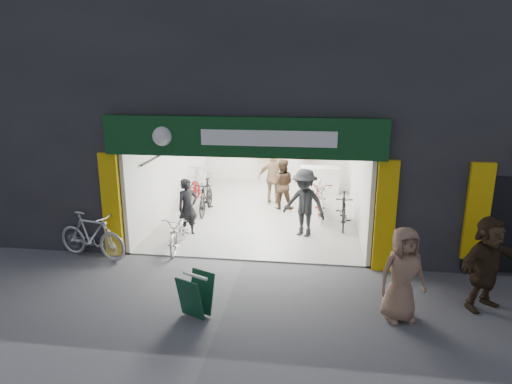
% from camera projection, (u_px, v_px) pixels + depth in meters
% --- Properties ---
extents(ground, '(60.00, 60.00, 0.00)m').
position_uv_depth(ground, '(244.00, 261.00, 11.09)').
color(ground, '#56565B').
rests_on(ground, ground).
extents(building, '(17.00, 10.27, 8.00)m').
position_uv_depth(building, '(296.00, 75.00, 14.59)').
color(building, '#232326').
rests_on(building, ground).
extents(bike_left_front, '(0.78, 1.83, 0.94)m').
position_uv_depth(bike_left_front, '(179.00, 231.00, 11.77)').
color(bike_left_front, silver).
rests_on(bike_left_front, ground).
extents(bike_left_midfront, '(0.57, 1.85, 1.10)m').
position_uv_depth(bike_left_midfront, '(206.00, 197.00, 14.56)').
color(bike_left_midfront, black).
rests_on(bike_left_midfront, ground).
extents(bike_left_midback, '(0.63, 1.76, 0.92)m').
position_uv_depth(bike_left_midback, '(193.00, 191.00, 15.63)').
color(bike_left_midback, maroon).
rests_on(bike_left_midback, ground).
extents(bike_left_back, '(0.93, 2.05, 1.19)m').
position_uv_depth(bike_left_back, '(202.00, 179.00, 16.77)').
color(bike_left_back, '#B8B9BD').
rests_on(bike_left_back, ground).
extents(bike_right_front, '(0.56, 1.72, 1.02)m').
position_uv_depth(bike_right_front, '(344.00, 210.00, 13.32)').
color(bike_right_front, black).
rests_on(bike_right_front, ground).
extents(bike_right_mid, '(0.81, 2.06, 1.07)m').
position_uv_depth(bike_right_mid, '(320.00, 196.00, 14.71)').
color(bike_right_mid, maroon).
rests_on(bike_right_mid, ground).
extents(bike_right_back, '(0.67, 1.99, 1.18)m').
position_uv_depth(bike_right_back, '(320.00, 200.00, 14.12)').
color(bike_right_back, '#B3B2B7').
rests_on(bike_right_back, ground).
extents(parked_bike, '(2.02, 1.01, 1.17)m').
position_uv_depth(parked_bike, '(92.00, 235.00, 11.13)').
color(parked_bike, silver).
rests_on(parked_bike, ground).
extents(customer_a, '(0.70, 0.70, 1.64)m').
position_uv_depth(customer_a, '(188.00, 208.00, 12.53)').
color(customer_a, black).
rests_on(customer_a, ground).
extents(customer_b, '(0.87, 0.70, 1.69)m').
position_uv_depth(customer_b, '(282.00, 185.00, 14.91)').
color(customer_b, '#3C291B').
rests_on(customer_b, ground).
extents(customer_c, '(1.43, 1.17, 1.92)m').
position_uv_depth(customer_c, '(304.00, 204.00, 12.43)').
color(customer_c, black).
rests_on(customer_c, ground).
extents(customer_d, '(1.08, 0.46, 1.84)m').
position_uv_depth(customer_d, '(274.00, 178.00, 15.48)').
color(customer_d, '#907254').
rests_on(customer_d, ground).
extents(pedestrian_near, '(1.02, 0.82, 1.81)m').
position_uv_depth(pedestrian_near, '(402.00, 274.00, 8.31)').
color(pedestrian_near, '#83624C').
rests_on(pedestrian_near, ground).
extents(pedestrian_far, '(1.74, 1.43, 1.87)m').
position_uv_depth(pedestrian_far, '(487.00, 263.00, 8.72)').
color(pedestrian_far, '#342617').
rests_on(pedestrian_far, ground).
extents(sandwich_board, '(0.70, 0.71, 0.82)m').
position_uv_depth(sandwich_board, '(196.00, 294.00, 8.53)').
color(sandwich_board, '#0E3A24').
rests_on(sandwich_board, ground).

